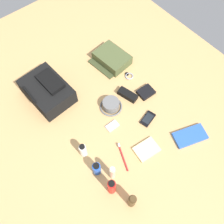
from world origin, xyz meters
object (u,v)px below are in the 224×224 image
object	(u,v)px
toothpaste_tube	(83,150)
wallet	(146,92)
lotion_bottle	(112,173)
paperback_novel	(190,136)
cologne_bottle	(132,201)
deodorant_spray	(97,169)
backpack	(48,91)
bucket_hat	(111,105)
cell_phone	(148,119)
toothbrush	(122,155)
notepad	(147,149)
sunglasses_case	(128,95)
media_player	(112,126)
toiletry_pouch	(112,59)
sunscreen_spray	(112,187)
wristwatch	(129,76)

from	to	relation	value
toothpaste_tube	wallet	world-z (taller)	toothpaste_tube
lotion_bottle	paperback_novel	size ratio (longest dim) A/B	0.68
cologne_bottle	paperback_novel	size ratio (longest dim) A/B	0.59
deodorant_spray	backpack	bearing A→B (deg)	-6.26
backpack	cologne_bottle	size ratio (longest dim) A/B	2.59
bucket_hat	paperback_novel	bearing A→B (deg)	-152.77
backpack	cell_phone	bearing A→B (deg)	-144.64
cologne_bottle	lotion_bottle	size ratio (longest dim) A/B	0.86
toothbrush	cologne_bottle	bearing A→B (deg)	149.69
toothbrush	notepad	xyz separation A→B (m)	(-0.07, -0.14, 0.00)
lotion_bottle	toothbrush	xyz separation A→B (m)	(0.06, -0.13, -0.07)
wallet	notepad	bearing A→B (deg)	140.55
toothpaste_tube	sunglasses_case	bearing A→B (deg)	-73.35
cologne_bottle	paperback_novel	world-z (taller)	cologne_bottle
toothpaste_tube	sunglasses_case	distance (m)	0.51
toothbrush	paperback_novel	bearing A→B (deg)	-113.02
paperback_novel	media_player	world-z (taller)	paperback_novel
sunglasses_case	media_player	bearing A→B (deg)	100.61
toiletry_pouch	toothbrush	bearing A→B (deg)	145.73
sunscreen_spray	sunglasses_case	xyz separation A→B (m)	(0.43, -0.49, -0.06)
backpack	notepad	world-z (taller)	backpack
bucket_hat	wallet	size ratio (longest dim) A/B	1.41
toiletry_pouch	toothbrush	world-z (taller)	toiletry_pouch
lotion_bottle	media_player	world-z (taller)	lotion_bottle
toothpaste_tube	wristwatch	bearing A→B (deg)	-66.13
toothbrush	wallet	distance (m)	0.49
lotion_bottle	media_player	size ratio (longest dim) A/B	1.90
notepad	lotion_bottle	bearing A→B (deg)	94.68
lotion_bottle	deodorant_spray	xyz separation A→B (m)	(0.08, 0.05, -0.02)
paperback_novel	toothbrush	size ratio (longest dim) A/B	1.33
backpack	toothbrush	xyz separation A→B (m)	(-0.66, -0.11, -0.06)
deodorant_spray	sunglasses_case	size ratio (longest dim) A/B	0.84
lotion_bottle	paperback_novel	world-z (taller)	lotion_bottle
wristwatch	toothbrush	distance (m)	0.61
sunscreen_spray	deodorant_spray	size ratio (longest dim) A/B	1.42
cell_phone	toothbrush	xyz separation A→B (m)	(-0.09, 0.30, -0.00)
media_player	deodorant_spray	bearing A→B (deg)	123.50
toiletry_pouch	notepad	xyz separation A→B (m)	(-0.69, 0.28, -0.03)
cologne_bottle	toothbrush	distance (m)	0.29
cell_phone	paperback_novel	bearing A→B (deg)	-154.96
bucket_hat	lotion_bottle	xyz separation A→B (m)	(-0.37, 0.30, 0.05)
toothpaste_tube	paperback_novel	world-z (taller)	toothpaste_tube
bucket_hat	lotion_bottle	distance (m)	0.48
sunscreen_spray	notepad	world-z (taller)	sunscreen_spray
bucket_hat	cell_phone	world-z (taller)	bucket_hat
toothpaste_tube	notepad	distance (m)	0.40
cologne_bottle	notepad	xyz separation A→B (m)	(0.18, -0.29, -0.06)
lotion_bottle	toothpaste_tube	bearing A→B (deg)	12.10
wristwatch	toiletry_pouch	bearing A→B (deg)	3.73
deodorant_spray	lotion_bottle	bearing A→B (deg)	-147.18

